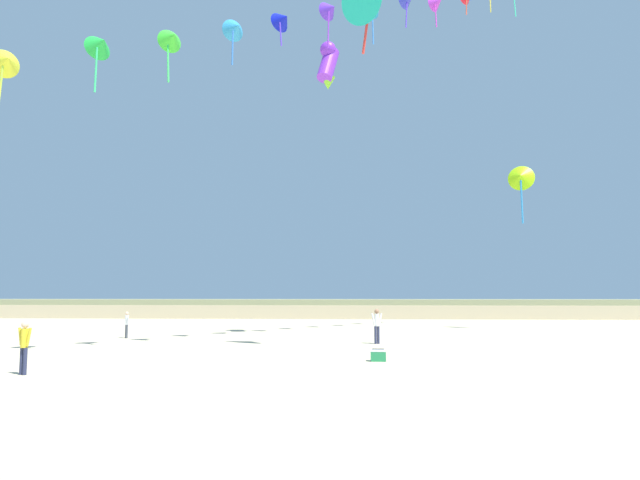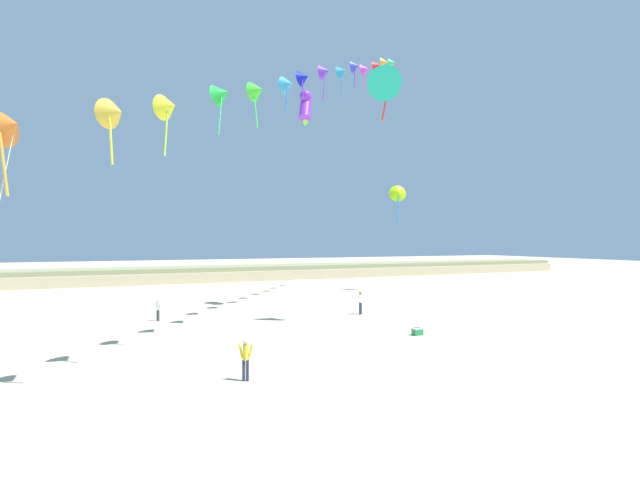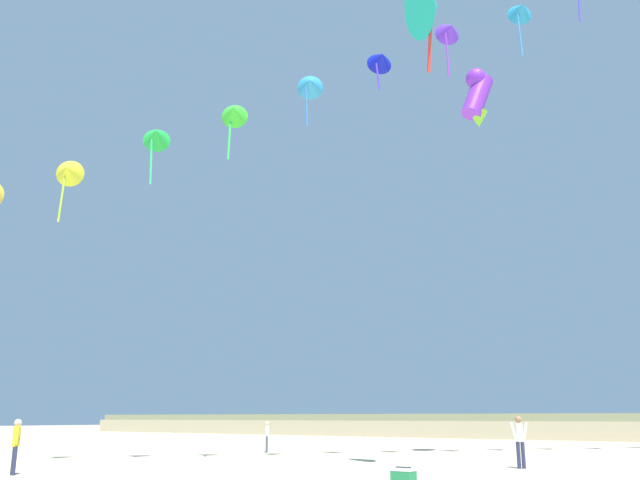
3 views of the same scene
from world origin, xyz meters
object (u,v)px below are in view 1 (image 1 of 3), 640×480
Objects in this scene: person_mid_center at (377,324)px; large_kite_high_solo at (328,63)px; person_near_right at (24,344)px; large_kite_mid_trail at (366,1)px; large_kite_low_lead at (521,177)px; person_near_left at (127,323)px; beach_cooler at (378,355)px.

large_kite_high_solo is (-2.67, 4.66, 15.70)m from person_mid_center.
person_near_right is 0.45× the size of large_kite_mid_trail.
large_kite_low_lead is 1.42× the size of large_kite_high_solo.
person_near_left is at bearing -171.57° from large_kite_high_solo.
large_kite_high_solo is (-2.15, 9.07, 0.89)m from large_kite_mid_trail.
large_kite_high_solo is at bearing 8.43° from person_near_left.
person_near_left is 17.49m from beach_cooler.
person_near_right reaches higher than person_near_left.
person_mid_center is at bearing -60.14° from large_kite_high_solo.
large_kite_high_solo reaches higher than beach_cooler.
large_kite_mid_trail is at bearing 34.64° from person_near_right.
person_near_left is 14.49m from person_mid_center.
large_kite_mid_trail is 1.20× the size of large_kite_high_solo.
large_kite_mid_trail is at bearing -76.68° from large_kite_high_solo.
large_kite_mid_trail is at bearing -96.82° from person_mid_center.
person_near_left is 0.49× the size of large_kite_high_solo.
person_mid_center is at bearing -11.76° from person_near_left.
large_kite_high_solo is at bearing 62.24° from person_near_right.
person_mid_center is at bearing -133.04° from large_kite_low_lead.
person_near_right is 0.54× the size of large_kite_high_solo.
beach_cooler is (0.27, -3.19, -15.60)m from large_kite_mid_trail.
person_near_right is at bearing -145.36° from large_kite_mid_trail.
beach_cooler is at bearing -119.98° from large_kite_low_lead.
large_kite_high_solo is 20.70m from beach_cooler.
person_near_right is 11.98m from beach_cooler.
person_mid_center is at bearing 83.18° from large_kite_mid_trail.
beach_cooler is (11.15, 4.32, -0.74)m from person_near_right.
large_kite_mid_trail is at bearing -28.33° from person_near_left.
beach_cooler is at bearing -91.91° from person_mid_center.
person_mid_center is 3.04× the size of beach_cooler.
person_near_right is at bearing -133.39° from large_kite_low_lead.
large_kite_high_solo is (11.51, 1.71, 15.84)m from person_near_left.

